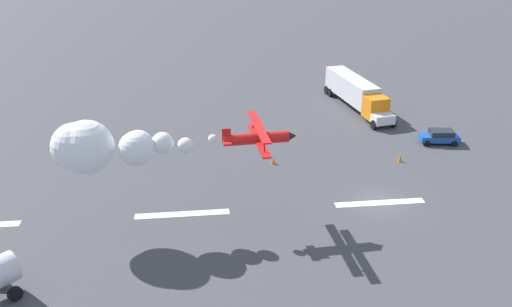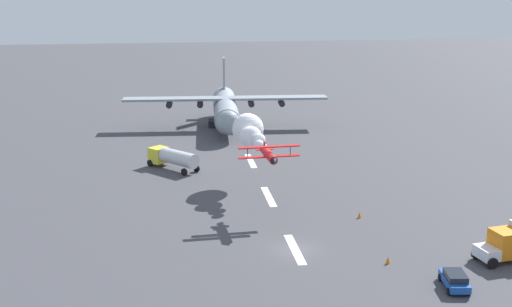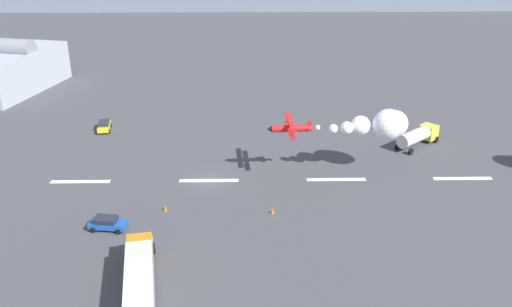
# 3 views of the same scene
# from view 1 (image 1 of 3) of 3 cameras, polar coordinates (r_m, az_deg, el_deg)

# --- Properties ---
(ground_plane) EXTENTS (440.00, 440.00, 0.00)m
(ground_plane) POSITION_cam_1_polar(r_m,az_deg,el_deg) (50.94, 12.40, -4.89)
(ground_plane) COLOR #424247
(ground_plane) RESTS_ON ground
(runway_stripe_4) EXTENTS (8.00, 0.90, 0.01)m
(runway_stripe_4) POSITION_cam_1_polar(r_m,az_deg,el_deg) (50.94, 12.41, -4.88)
(runway_stripe_4) COLOR white
(runway_stripe_4) RESTS_ON ground
(runway_stripe_5) EXTENTS (8.00, 0.90, 0.01)m
(runway_stripe_5) POSITION_cam_1_polar(r_m,az_deg,el_deg) (48.45, -7.46, -6.09)
(runway_stripe_5) COLOR white
(runway_stripe_5) RESTS_ON ground
(stunt_biplane_red) EXTENTS (18.96, 7.13, 4.18)m
(stunt_biplane_red) POSITION_cam_1_polar(r_m,az_deg,el_deg) (44.23, -15.14, 0.68)
(stunt_biplane_red) COLOR red
(semi_truck_orange) EXTENTS (5.37, 15.36, 3.70)m
(semi_truck_orange) POSITION_cam_1_polar(r_m,az_deg,el_deg) (73.29, 10.09, 6.15)
(semi_truck_orange) COLOR silver
(semi_truck_orange) RESTS_ON ground
(followme_car_yellow) EXTENTS (4.36, 2.48, 1.52)m
(followme_car_yellow) POSITION_cam_1_polar(r_m,az_deg,el_deg) (64.81, 18.10, 1.67)
(followme_car_yellow) COLOR #194CA5
(followme_car_yellow) RESTS_ON ground
(traffic_cone_near) EXTENTS (0.44, 0.44, 0.75)m
(traffic_cone_near) POSITION_cam_1_polar(r_m,az_deg,el_deg) (59.21, 14.36, -0.45)
(traffic_cone_near) COLOR orange
(traffic_cone_near) RESTS_ON ground
(traffic_cone_far) EXTENTS (0.44, 0.44, 0.75)m
(traffic_cone_far) POSITION_cam_1_polar(r_m,az_deg,el_deg) (56.87, 1.76, -0.70)
(traffic_cone_far) COLOR orange
(traffic_cone_far) RESTS_ON ground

